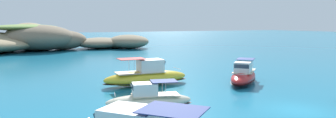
% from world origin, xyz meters
% --- Properties ---
extents(ground_plane, '(400.00, 400.00, 0.00)m').
position_xyz_m(ground_plane, '(0.00, 0.00, 0.00)').
color(ground_plane, '#197093').
extents(islet_large, '(32.74, 25.46, 6.28)m').
position_xyz_m(islet_large, '(-16.69, 62.50, 2.43)').
color(islet_large, '#9E8966').
rests_on(islet_large, ground).
extents(islet_small, '(19.88, 18.11, 3.35)m').
position_xyz_m(islet_small, '(5.08, 59.70, 1.39)').
color(islet_small, '#84755B').
rests_on(islet_small, ground).
extents(motorboat_cream, '(6.61, 3.49, 1.99)m').
position_xyz_m(motorboat_cream, '(-9.16, 5.20, 0.64)').
color(motorboat_cream, beige).
rests_on(motorboat_cream, ground).
extents(motorboat_red, '(7.20, 6.66, 2.37)m').
position_xyz_m(motorboat_red, '(3.37, 9.64, 0.76)').
color(motorboat_red, red).
rests_on(motorboat_red, ground).
extents(motorboat_yellow, '(8.85, 3.17, 2.73)m').
position_xyz_m(motorboat_yellow, '(-5.98, 13.09, 0.87)').
color(motorboat_yellow, yellow).
rests_on(motorboat_yellow, ground).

